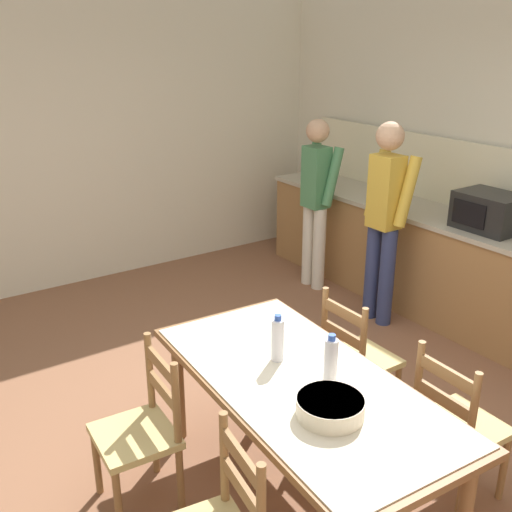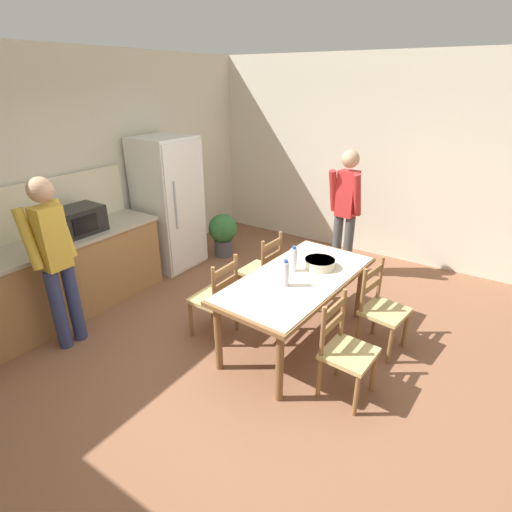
{
  "view_description": "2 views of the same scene",
  "coord_description": "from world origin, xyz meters",
  "px_view_note": "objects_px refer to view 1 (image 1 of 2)",
  "views": [
    {
      "loc": [
        2.55,
        -1.94,
        2.43
      ],
      "look_at": [
        -0.2,
        -0.07,
        1.18
      ],
      "focal_mm": 42.0,
      "sensor_mm": 36.0,
      "label": 1
    },
    {
      "loc": [
        -2.68,
        -1.85,
        2.55
      ],
      "look_at": [
        0.21,
        0.07,
        1.0
      ],
      "focal_mm": 28.0,
      "sensor_mm": 36.0,
      "label": 2
    }
  ],
  "objects_px": {
    "bottle_off_centre": "(331,360)",
    "person_at_counter": "(385,214)",
    "person_at_sink": "(316,195)",
    "microwave": "(489,212)",
    "bottle_near_centre": "(278,339)",
    "chair_side_far_left": "(356,359)",
    "chair_side_far_right": "(456,426)",
    "serving_bowl": "(330,406)",
    "dining_table": "(301,393)",
    "chair_side_near_left": "(142,432)"
  },
  "relations": [
    {
      "from": "chair_side_near_left",
      "to": "person_at_counter",
      "type": "xyz_separation_m",
      "value": [
        -0.87,
        2.65,
        0.55
      ]
    },
    {
      "from": "microwave",
      "to": "chair_side_far_right",
      "type": "relative_size",
      "value": 0.55
    },
    {
      "from": "bottle_off_centre",
      "to": "person_at_sink",
      "type": "height_order",
      "value": "person_at_sink"
    },
    {
      "from": "microwave",
      "to": "person_at_sink",
      "type": "xyz_separation_m",
      "value": [
        -1.56,
        -0.5,
        -0.13
      ]
    },
    {
      "from": "chair_side_far_right",
      "to": "chair_side_near_left",
      "type": "xyz_separation_m",
      "value": [
        -0.91,
        -1.42,
        0.0
      ]
    },
    {
      "from": "microwave",
      "to": "person_at_counter",
      "type": "xyz_separation_m",
      "value": [
        -0.63,
        -0.52,
        -0.09
      ]
    },
    {
      "from": "chair_side_near_left",
      "to": "bottle_off_centre",
      "type": "bearing_deg",
      "value": 59.42
    },
    {
      "from": "dining_table",
      "to": "person_at_counter",
      "type": "relative_size",
      "value": 1.07
    },
    {
      "from": "bottle_off_centre",
      "to": "chair_side_near_left",
      "type": "height_order",
      "value": "bottle_off_centre"
    },
    {
      "from": "bottle_off_centre",
      "to": "chair_side_far_right",
      "type": "height_order",
      "value": "bottle_off_centre"
    },
    {
      "from": "chair_side_near_left",
      "to": "person_at_sink",
      "type": "bearing_deg",
      "value": 127.56
    },
    {
      "from": "chair_side_near_left",
      "to": "person_at_sink",
      "type": "distance_m",
      "value": 3.25
    },
    {
      "from": "person_at_sink",
      "to": "chair_side_far_right",
      "type": "bearing_deg",
      "value": -114.71
    },
    {
      "from": "bottle_near_centre",
      "to": "bottle_off_centre",
      "type": "xyz_separation_m",
      "value": [
        0.33,
        0.09,
        0.0
      ]
    },
    {
      "from": "chair_side_far_right",
      "to": "chair_side_near_left",
      "type": "relative_size",
      "value": 1.0
    },
    {
      "from": "microwave",
      "to": "serving_bowl",
      "type": "bearing_deg",
      "value": -68.27
    },
    {
      "from": "serving_bowl",
      "to": "person_at_counter",
      "type": "distance_m",
      "value": 2.61
    },
    {
      "from": "bottle_off_centre",
      "to": "person_at_sink",
      "type": "xyz_separation_m",
      "value": [
        -2.35,
        1.85,
        0.07
      ]
    },
    {
      "from": "bottle_near_centre",
      "to": "serving_bowl",
      "type": "xyz_separation_m",
      "value": [
        0.55,
        -0.1,
        -0.07
      ]
    },
    {
      "from": "dining_table",
      "to": "bottle_near_centre",
      "type": "height_order",
      "value": "bottle_near_centre"
    },
    {
      "from": "dining_table",
      "to": "chair_side_far_left",
      "type": "xyz_separation_m",
      "value": [
        -0.37,
        0.76,
        -0.23
      ]
    },
    {
      "from": "chair_side_far_left",
      "to": "person_at_counter",
      "type": "relative_size",
      "value": 0.52
    },
    {
      "from": "serving_bowl",
      "to": "dining_table",
      "type": "bearing_deg",
      "value": 165.16
    },
    {
      "from": "chair_side_far_right",
      "to": "person_at_counter",
      "type": "distance_m",
      "value": 2.23
    },
    {
      "from": "bottle_off_centre",
      "to": "person_at_counter",
      "type": "relative_size",
      "value": 0.15
    },
    {
      "from": "serving_bowl",
      "to": "person_at_counter",
      "type": "height_order",
      "value": "person_at_counter"
    },
    {
      "from": "dining_table",
      "to": "bottle_near_centre",
      "type": "relative_size",
      "value": 6.98
    },
    {
      "from": "dining_table",
      "to": "chair_side_far_left",
      "type": "distance_m",
      "value": 0.87
    },
    {
      "from": "microwave",
      "to": "dining_table",
      "type": "height_order",
      "value": "microwave"
    },
    {
      "from": "microwave",
      "to": "chair_side_far_right",
      "type": "height_order",
      "value": "microwave"
    },
    {
      "from": "chair_side_far_left",
      "to": "bottle_off_centre",
      "type": "bearing_deg",
      "value": 126.08
    },
    {
      "from": "bottle_off_centre",
      "to": "serving_bowl",
      "type": "height_order",
      "value": "bottle_off_centre"
    },
    {
      "from": "serving_bowl",
      "to": "person_at_sink",
      "type": "height_order",
      "value": "person_at_sink"
    },
    {
      "from": "chair_side_far_left",
      "to": "chair_side_near_left",
      "type": "bearing_deg",
      "value": 87.08
    },
    {
      "from": "person_at_counter",
      "to": "dining_table",
      "type": "bearing_deg",
      "value": -145.57
    },
    {
      "from": "chair_side_far_left",
      "to": "chair_side_near_left",
      "type": "xyz_separation_m",
      "value": [
        -0.08,
        -1.47,
        0.0
      ]
    },
    {
      "from": "person_at_counter",
      "to": "chair_side_near_left",
      "type": "bearing_deg",
      "value": -161.73
    },
    {
      "from": "bottle_off_centre",
      "to": "serving_bowl",
      "type": "xyz_separation_m",
      "value": [
        0.22,
        -0.19,
        -0.07
      ]
    },
    {
      "from": "bottle_near_centre",
      "to": "chair_side_far_left",
      "type": "relative_size",
      "value": 0.3
    },
    {
      "from": "bottle_off_centre",
      "to": "chair_side_far_right",
      "type": "relative_size",
      "value": 0.3
    },
    {
      "from": "person_at_sink",
      "to": "chair_side_near_left",
      "type": "bearing_deg",
      "value": -145.98
    },
    {
      "from": "serving_bowl",
      "to": "chair_side_far_right",
      "type": "distance_m",
      "value": 0.88
    },
    {
      "from": "microwave",
      "to": "chair_side_far_left",
      "type": "bearing_deg",
      "value": -79.2
    },
    {
      "from": "serving_bowl",
      "to": "chair_side_far_left",
      "type": "height_order",
      "value": "chair_side_far_left"
    },
    {
      "from": "bottle_near_centre",
      "to": "bottle_off_centre",
      "type": "relative_size",
      "value": 1.0
    },
    {
      "from": "microwave",
      "to": "dining_table",
      "type": "xyz_separation_m",
      "value": [
        0.69,
        -2.45,
        -0.41
      ]
    },
    {
      "from": "microwave",
      "to": "bottle_near_centre",
      "type": "distance_m",
      "value": 2.49
    },
    {
      "from": "chair_side_near_left",
      "to": "person_at_counter",
      "type": "relative_size",
      "value": 0.52
    },
    {
      "from": "chair_side_far_right",
      "to": "person_at_counter",
      "type": "relative_size",
      "value": 0.52
    },
    {
      "from": "microwave",
      "to": "bottle_near_centre",
      "type": "height_order",
      "value": "microwave"
    }
  ]
}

